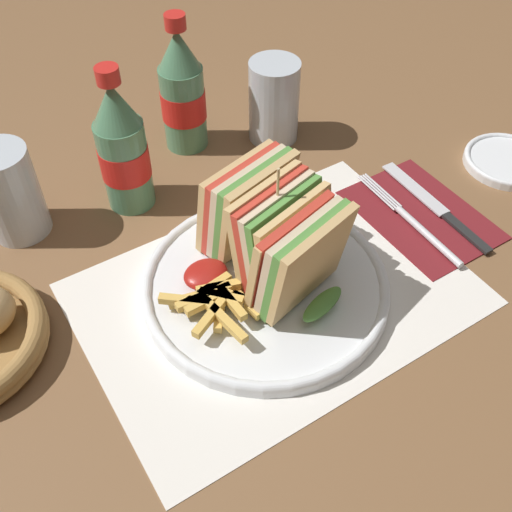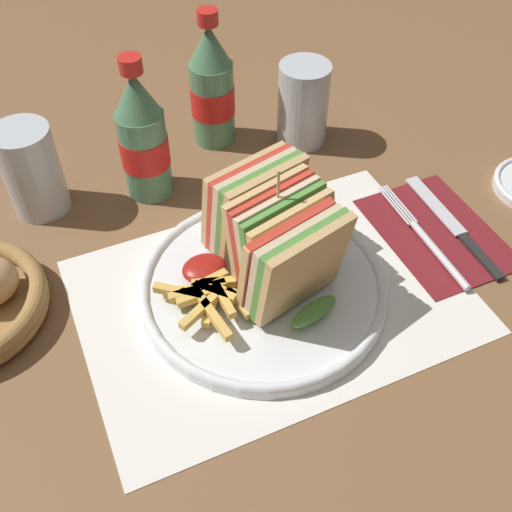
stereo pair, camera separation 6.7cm
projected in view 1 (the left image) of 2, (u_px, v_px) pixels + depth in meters
ground_plane at (263, 308)px, 0.67m from camera, size 4.00×4.00×0.00m
placemat at (276, 294)px, 0.68m from camera, size 0.43×0.30×0.00m
plate_main at (265, 285)px, 0.68m from camera, size 0.28×0.28×0.02m
club_sandwich at (275, 233)px, 0.65m from camera, size 0.13×0.20×0.15m
fries_pile at (216, 301)px, 0.64m from camera, size 0.09×0.10×0.02m
ketchup_blob at (206, 274)px, 0.67m from camera, size 0.05×0.04×0.02m
napkin at (421, 214)px, 0.77m from camera, size 0.13×0.19×0.00m
fork at (418, 226)px, 0.75m from camera, size 0.02×0.19×0.01m
knife at (436, 206)px, 0.78m from camera, size 0.02×0.19×0.00m
coke_bottle_near at (123, 150)px, 0.73m from camera, size 0.06×0.06×0.19m
coke_bottle_far at (182, 93)px, 0.82m from camera, size 0.06×0.06×0.19m
glass_near at (274, 106)px, 0.85m from camera, size 0.07×0.07×0.12m
glass_far at (9, 193)px, 0.71m from camera, size 0.07×0.07×0.12m
side_saucer at (507, 161)px, 0.84m from camera, size 0.12×0.12×0.01m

